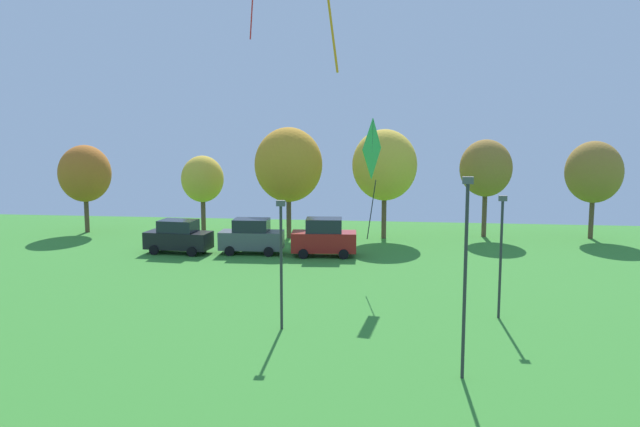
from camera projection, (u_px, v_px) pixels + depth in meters
kite_flying_2 at (372, 152)px, 35.47m from camera, size 0.84×3.10×6.44m
parked_car_leftmost at (178, 237)px, 44.93m from camera, size 4.48×2.35×2.23m
parked_car_second_from_left at (252, 236)px, 44.75m from camera, size 4.21×2.13×2.33m
parked_car_third_from_left at (324, 238)px, 43.93m from camera, size 4.32×2.36×2.48m
light_post_0 at (501, 249)px, 29.88m from camera, size 0.36×0.20×5.52m
light_post_1 at (465, 268)px, 22.74m from camera, size 0.36×0.20×6.94m
light_post_2 at (281, 256)px, 28.29m from camera, size 0.36×0.20×5.50m
treeline_tree_0 at (85, 174)px, 52.84m from camera, size 4.04×4.04×6.87m
treeline_tree_1 at (202, 179)px, 52.66m from camera, size 3.30×3.30×6.05m
treeline_tree_2 at (289, 165)px, 50.09m from camera, size 5.03×5.03×8.27m
treeline_tree_3 at (385, 165)px, 50.02m from camera, size 4.79×4.79×8.13m
treeline_tree_4 at (486, 168)px, 50.72m from camera, size 3.90×3.90×7.36m
treeline_tree_5 at (594, 172)px, 49.94m from camera, size 4.16×4.16×7.27m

